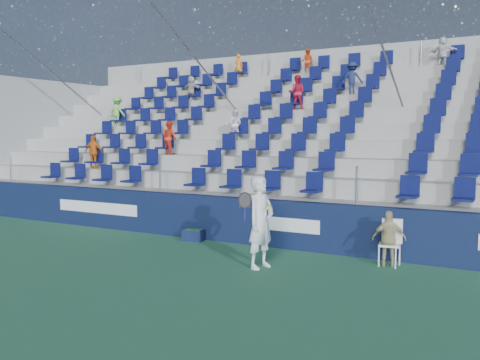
{
  "coord_description": "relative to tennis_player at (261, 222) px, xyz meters",
  "views": [
    {
      "loc": [
        6.95,
        -8.97,
        2.81
      ],
      "look_at": [
        0.2,
        2.8,
        1.7
      ],
      "focal_mm": 40.0,
      "sensor_mm": 36.0,
      "label": 1
    }
  ],
  "objects": [
    {
      "name": "ground",
      "position": [
        -1.73,
        -1.02,
        -0.99
      ],
      "size": [
        70.0,
        70.0,
        0.0
      ],
      "primitive_type": "plane",
      "color": "#2B6545",
      "rests_on": "ground"
    },
    {
      "name": "sponsor_wall",
      "position": [
        -1.73,
        2.13,
        -0.39
      ],
      "size": [
        24.0,
        0.32,
        1.2
      ],
      "color": "#101A3B",
      "rests_on": "ground"
    },
    {
      "name": "grandstand",
      "position": [
        -1.74,
        7.22,
        1.14
      ],
      "size": [
        24.0,
        8.17,
        6.63
      ],
      "color": "#9D9D98",
      "rests_on": "ground"
    },
    {
      "name": "tennis_player",
      "position": [
        0.0,
        0.0,
        0.0
      ],
      "size": [
        0.7,
        0.8,
        1.98
      ],
      "color": "silver",
      "rests_on": "ground"
    },
    {
      "name": "line_judge_chair",
      "position": [
        2.35,
        1.64,
        -0.42
      ],
      "size": [
        0.51,
        0.53,
        1.01
      ],
      "color": "white",
      "rests_on": "ground"
    },
    {
      "name": "line_judge",
      "position": [
        2.35,
        1.48,
        -0.38
      ],
      "size": [
        0.77,
        0.52,
        1.22
      ],
      "primitive_type": "imported",
      "rotation": [
        0.0,
        0.0,
        3.48
      ],
      "color": "tan",
      "rests_on": "ground"
    },
    {
      "name": "ball_bin",
      "position": [
        -2.95,
        1.73,
        -0.82
      ],
      "size": [
        0.61,
        0.46,
        0.31
      ],
      "color": "#10183A",
      "rests_on": "ground"
    }
  ]
}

